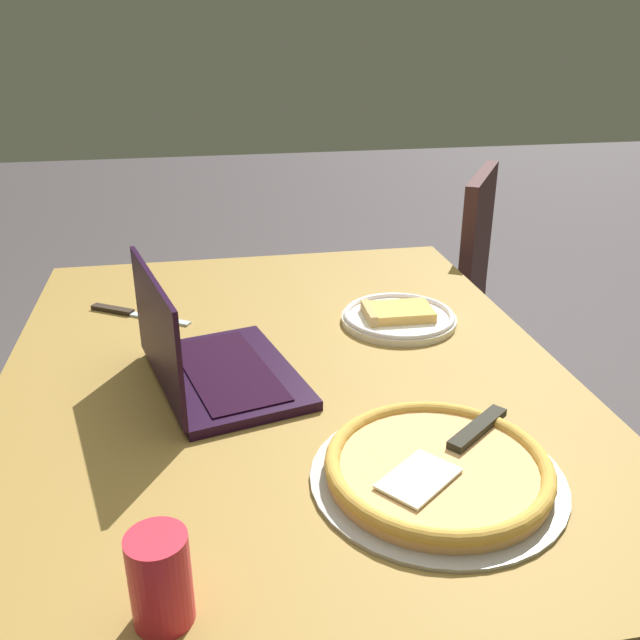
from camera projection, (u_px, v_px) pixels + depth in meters
dining_table at (285, 396)px, 1.27m from camera, size 1.30×1.01×0.70m
laptop at (206, 362)px, 1.18m from camera, size 0.37×0.30×0.22m
pizza_plate at (398, 317)px, 1.43m from camera, size 0.24×0.24×0.04m
pizza_tray at (438, 468)px, 0.94m from camera, size 0.35×0.35×0.04m
table_knife at (130, 313)px, 1.47m from camera, size 0.15×0.22×0.01m
drink_cup at (160, 578)px, 0.71m from camera, size 0.07×0.07×0.11m
chair_far at (436, 290)px, 2.13m from camera, size 0.56×0.56×0.89m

